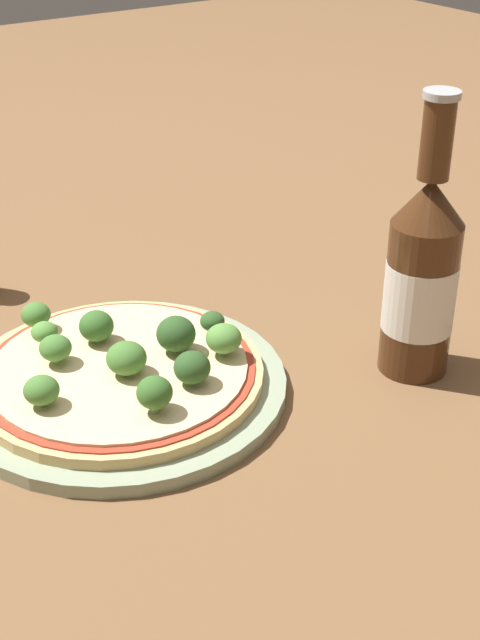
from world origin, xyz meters
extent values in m
plane|color=brown|center=(0.00, 0.00, 0.00)|extent=(3.00, 3.00, 0.00)
cylinder|color=#93A384|center=(-0.01, -0.02, 0.01)|extent=(0.28, 0.28, 0.01)
cylinder|color=tan|center=(-0.01, -0.02, 0.02)|extent=(0.24, 0.24, 0.01)
cylinder|color=#A83823|center=(-0.01, -0.02, 0.02)|extent=(0.23, 0.23, 0.00)
cylinder|color=beige|center=(-0.01, -0.02, 0.02)|extent=(0.22, 0.22, 0.00)
cylinder|color=#7A9E5B|center=(0.07, -0.06, 0.03)|extent=(0.01, 0.01, 0.01)
ellipsoid|color=#568E3D|center=(0.07, -0.06, 0.04)|extent=(0.03, 0.03, 0.02)
cylinder|color=#7A9E5B|center=(-0.09, -0.04, 0.03)|extent=(0.01, 0.01, 0.01)
ellipsoid|color=#477A33|center=(-0.09, -0.04, 0.04)|extent=(0.03, 0.03, 0.02)
cylinder|color=#7A9E5B|center=(-0.01, 0.02, 0.03)|extent=(0.01, 0.01, 0.01)
ellipsoid|color=#386628|center=(-0.01, 0.02, 0.04)|extent=(0.03, 0.03, 0.03)
cylinder|color=#7A9E5B|center=(-0.01, -0.04, 0.03)|extent=(0.01, 0.01, 0.01)
ellipsoid|color=#477A33|center=(-0.01, -0.04, 0.04)|extent=(0.03, 0.03, 0.03)
cylinder|color=#7A9E5B|center=(-0.02, -0.10, 0.03)|extent=(0.01, 0.01, 0.01)
ellipsoid|color=#386628|center=(-0.02, -0.10, 0.04)|extent=(0.03, 0.03, 0.03)
cylinder|color=#7A9E5B|center=(-0.05, 0.01, 0.03)|extent=(0.01, 0.01, 0.01)
ellipsoid|color=#477A33|center=(-0.05, 0.01, 0.04)|extent=(0.03, 0.03, 0.02)
cylinder|color=#7A9E5B|center=(0.08, -0.02, 0.03)|extent=(0.01, 0.01, 0.01)
ellipsoid|color=#2D5123|center=(0.08, -0.02, 0.04)|extent=(0.02, 0.02, 0.02)
cylinder|color=#7A9E5B|center=(0.04, -0.03, 0.03)|extent=(0.01, 0.01, 0.01)
ellipsoid|color=#2D5123|center=(0.04, -0.03, 0.04)|extent=(0.03, 0.03, 0.03)
cylinder|color=#7A9E5B|center=(-0.05, 0.07, 0.03)|extent=(0.01, 0.01, 0.01)
ellipsoid|color=#477A33|center=(-0.05, 0.07, 0.04)|extent=(0.03, 0.03, 0.02)
cylinder|color=#7A9E5B|center=(0.02, -0.08, 0.03)|extent=(0.01, 0.01, 0.01)
ellipsoid|color=#2D5123|center=(0.02, -0.08, 0.04)|extent=(0.03, 0.03, 0.03)
cylinder|color=#7A9E5B|center=(-0.05, 0.04, 0.03)|extent=(0.01, 0.01, 0.01)
ellipsoid|color=#568E3D|center=(-0.05, 0.04, 0.04)|extent=(0.02, 0.02, 0.02)
cylinder|color=#472814|center=(0.22, -0.13, 0.07)|extent=(0.06, 0.06, 0.14)
cylinder|color=silver|center=(0.22, -0.13, 0.07)|extent=(0.06, 0.06, 0.06)
cone|color=#472814|center=(0.22, -0.13, 0.16)|extent=(0.06, 0.06, 0.04)
cylinder|color=#472814|center=(0.22, -0.13, 0.21)|extent=(0.03, 0.03, 0.06)
cylinder|color=#B2B2B7|center=(0.22, -0.13, 0.24)|extent=(0.03, 0.03, 0.01)
camera|label=1|loc=(-0.28, -0.60, 0.43)|focal=50.00mm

